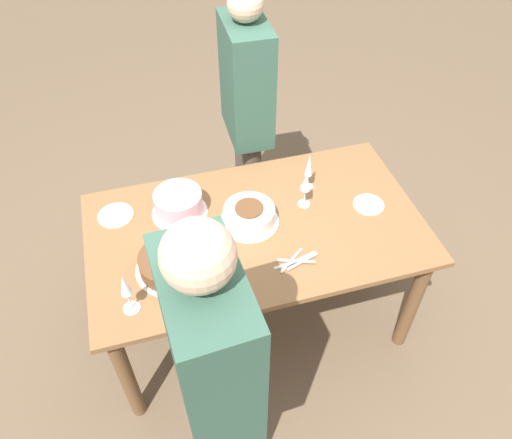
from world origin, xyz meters
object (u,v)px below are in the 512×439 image
cake_front_chocolate (171,262)px  person_watching (247,103)px  cake_center_white (249,215)px  wine_glass_extra (125,287)px  wine_glass_far (309,167)px  cake_back_decorated (179,204)px  person_cutting (213,372)px  wine_glass_near (306,183)px

cake_front_chocolate → person_watching: (0.58, 0.86, 0.17)m
cake_center_white → cake_front_chocolate: size_ratio=0.88×
cake_front_chocolate → wine_glass_extra: size_ratio=1.48×
cake_center_white → cake_front_chocolate: cake_center_white is taller
wine_glass_far → wine_glass_extra: 1.07m
cake_front_chocolate → person_watching: person_watching is taller
cake_front_chocolate → cake_back_decorated: (0.09, 0.33, 0.02)m
cake_back_decorated → wine_glass_extra: (-0.29, -0.50, 0.09)m
person_cutting → cake_front_chocolate: bearing=1.2°
cake_front_chocolate → person_cutting: size_ratio=0.19×
wine_glass_extra → wine_glass_near: bearing=23.4°
wine_glass_near → person_cutting: (-0.64, -0.89, 0.13)m
wine_glass_far → wine_glass_extra: bearing=-152.3°
cake_center_white → wine_glass_far: 0.39m
cake_center_white → wine_glass_near: size_ratio=1.36×
wine_glass_extra → person_cutting: size_ratio=0.13×
wine_glass_near → person_watching: (-0.12, 0.64, 0.06)m
wine_glass_near → wine_glass_extra: wine_glass_extra is taller
cake_front_chocolate → person_watching: 1.05m
cake_front_chocolate → wine_glass_far: bearing=23.9°
cake_center_white → cake_back_decorated: bearing=154.0°
wine_glass_far → person_watching: bearing=108.2°
cake_front_chocolate → wine_glass_extra: (-0.20, -0.16, 0.11)m
cake_front_chocolate → cake_center_white: bearing=24.2°
cake_back_decorated → wine_glass_far: wine_glass_far is taller
cake_front_chocolate → wine_glass_far: size_ratio=1.50×
cake_center_white → cake_back_decorated: 0.35m
wine_glass_far → person_cutting: bearing=-125.0°
wine_glass_far → wine_glass_near: bearing=-116.8°
wine_glass_extra → person_cutting: person_cutting is taller
cake_center_white → person_watching: person_watching is taller
cake_center_white → person_cutting: person_cutting is taller
wine_glass_near → person_watching: bearing=100.3°
cake_front_chocolate → wine_glass_near: bearing=17.6°
cake_center_white → cake_back_decorated: cake_back_decorated is taller
cake_back_decorated → wine_glass_extra: 0.58m
wine_glass_far → cake_front_chocolate: bearing=-156.1°
cake_front_chocolate → person_cutting: bearing=-85.5°
wine_glass_near → wine_glass_extra: (-0.89, -0.39, 0.01)m
wine_glass_extra → person_watching: person_watching is taller
cake_back_decorated → wine_glass_near: bearing=-10.5°
wine_glass_extra → person_cutting: 0.58m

